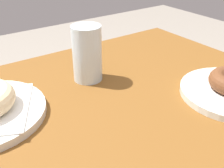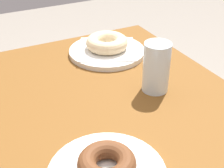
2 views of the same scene
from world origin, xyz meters
TOP-DOWN VIEW (x-y plane):
  - water_glass at (-0.28, 0.00)m, footprint 0.07×0.07m

SIDE VIEW (x-z plane):
  - water_glass at x=-0.28m, z-range 0.75..0.88m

